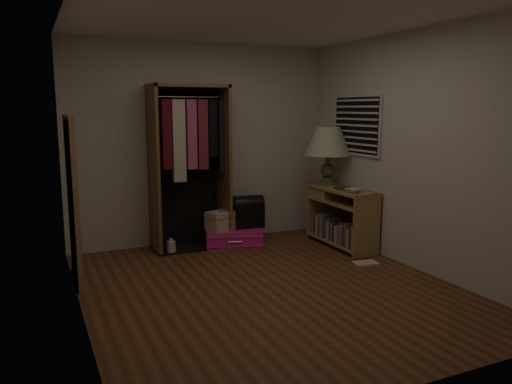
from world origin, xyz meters
The scene contains 13 objects.
ground centered at (0.00, 0.00, 0.00)m, with size 4.00×4.00×0.00m, color #563018.
room_walls centered at (0.08, 0.04, 1.50)m, with size 3.52×4.02×2.60m.
console_bookshelf centered at (1.54, 1.05, 0.39)m, with size 0.42×1.12×0.75m.
open_wardrobe centered at (-0.22, 1.77, 1.21)m, with size 0.97×0.50×2.05m.
floor_mirror centered at (-1.70, 1.00, 0.85)m, with size 0.06×0.80×1.70m.
pink_suitcase centered at (0.28, 1.60, 0.11)m, with size 0.85×0.72×0.22m.
train_case centered at (0.11, 1.61, 0.34)m, with size 0.42×0.35×0.26m.
black_bag centered at (0.49, 1.61, 0.44)m, with size 0.41×0.30×0.42m.
table_lamp centered at (1.54, 1.36, 1.31)m, with size 0.68×0.68×0.77m.
brass_tray centered at (1.54, 0.94, 0.76)m, with size 0.35×0.35×0.02m.
ceramic_bowl centered at (1.49, 0.70, 0.77)m, with size 0.20×0.20×0.05m, color #A3C4A4.
white_jug centered at (-0.56, 1.57, 0.08)m, with size 0.13×0.13×0.19m.
floor_book centered at (1.35, 0.25, 0.01)m, with size 0.30×0.26×0.03m.
Camera 1 is at (-2.09, -4.25, 1.76)m, focal length 35.00 mm.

